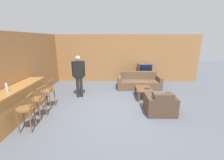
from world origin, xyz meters
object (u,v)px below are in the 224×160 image
(armchair_near, at_px, (160,105))
(tv_unit, at_px, (144,78))
(bar_chair_far, at_px, (48,93))
(bar_chair_mid, at_px, (38,101))
(coffee_table, at_px, (144,90))
(tv, at_px, (145,68))
(couch_far, at_px, (139,82))
(bar_chair_near, at_px, (26,111))
(bottle, at_px, (7,87))
(person_by_window, at_px, (79,74))
(book_on_table, at_px, (147,88))

(armchair_near, relative_size, tv_unit, 0.96)
(bar_chair_far, xyz_separation_m, tv_unit, (3.97, 3.17, -0.27))
(bar_chair_mid, relative_size, coffee_table, 1.08)
(bar_chair_far, height_order, tv, tv)
(bar_chair_far, relative_size, couch_far, 0.49)
(bar_chair_far, xyz_separation_m, couch_far, (3.52, 2.24, -0.28))
(tv, bearing_deg, tv_unit, 90.00)
(bar_chair_near, bearing_deg, bar_chair_mid, 90.03)
(bar_chair_mid, height_order, tv, tv)
(couch_far, height_order, tv_unit, couch_far)
(couch_far, height_order, bottle, bottle)
(bar_chair_far, distance_m, person_by_window, 1.41)
(tv_unit, relative_size, person_by_window, 0.56)
(bottle, xyz_separation_m, person_by_window, (1.49, 2.08, -0.12))
(bottle, bearing_deg, coffee_table, 25.63)
(book_on_table, bearing_deg, couch_far, 94.47)
(bar_chair_far, height_order, bottle, bottle)
(bar_chair_near, distance_m, tv_unit, 6.03)
(book_on_table, height_order, person_by_window, person_by_window)
(bar_chair_far, bearing_deg, bar_chair_near, -90.00)
(tv_unit, height_order, bottle, bottle)
(bar_chair_near, bearing_deg, armchair_near, 14.53)
(tv_unit, bearing_deg, bottle, -137.49)
(coffee_table, distance_m, tv_unit, 2.27)
(bar_chair_far, height_order, coffee_table, bar_chair_far)
(coffee_table, bearing_deg, bar_chair_mid, -154.71)
(couch_far, relative_size, tv_unit, 2.15)
(bar_chair_near, xyz_separation_m, tv_unit, (3.97, 4.53, -0.27))
(tv, height_order, bottle, bottle)
(coffee_table, relative_size, person_by_window, 0.54)
(armchair_near, distance_m, tv_unit, 3.55)
(person_by_window, bearing_deg, tv, 34.46)
(bar_chair_far, distance_m, book_on_table, 3.73)
(bar_chair_mid, bearing_deg, bottle, -152.50)
(bar_chair_far, xyz_separation_m, armchair_near, (3.80, -0.38, -0.27))
(bar_chair_mid, height_order, armchair_near, bar_chair_mid)
(couch_far, bearing_deg, bottle, -141.61)
(bar_chair_mid, distance_m, couch_far, 4.61)
(bar_chair_near, relative_size, tv, 1.42)
(bar_chair_mid, bearing_deg, coffee_table, 25.29)
(bar_chair_near, xyz_separation_m, book_on_table, (3.63, 2.21, -0.12))
(bar_chair_far, relative_size, tv, 1.42)
(couch_far, distance_m, coffee_table, 1.30)
(bar_chair_near, height_order, bar_chair_mid, same)
(coffee_table, distance_m, book_on_table, 0.17)
(bar_chair_near, height_order, bottle, bottle)
(bar_chair_far, distance_m, couch_far, 4.18)
(couch_far, bearing_deg, bar_chair_near, -134.34)
(bottle, bearing_deg, bar_chair_far, 59.11)
(bar_chair_near, xyz_separation_m, person_by_window, (0.86, 2.39, 0.43))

